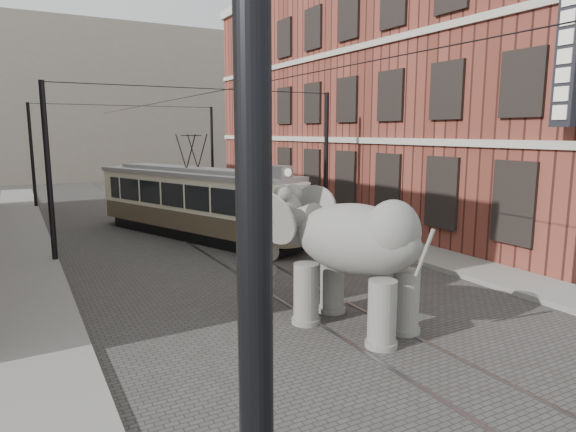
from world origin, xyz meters
TOP-DOWN VIEW (x-y plane):
  - ground at (0.00, 0.00)m, footprint 120.00×120.00m
  - tram_rails at (0.00, 0.00)m, footprint 1.54×80.00m
  - sidewalk_right at (6.00, 0.00)m, footprint 2.00×60.00m
  - sidewalk_left at (-6.50, 0.00)m, footprint 2.00×60.00m
  - brick_building at (11.00, 9.00)m, footprint 8.00×26.00m
  - distant_block at (0.00, 40.00)m, footprint 28.00×10.00m
  - catenary at (-0.20, 5.00)m, footprint 11.00×30.20m
  - tram at (-0.11, 7.94)m, footprint 5.89×10.83m
  - elephant at (-0.10, -3.42)m, footprint 4.43×5.79m

SIDE VIEW (x-z plane):
  - ground at x=0.00m, z-range 0.00..0.00m
  - tram_rails at x=0.00m, z-range 0.00..0.02m
  - sidewalk_right at x=6.00m, z-range 0.00..0.15m
  - sidewalk_left at x=-6.50m, z-range 0.00..0.15m
  - elephant at x=-0.10m, z-range 0.00..3.14m
  - tram at x=-0.11m, z-range 0.00..4.26m
  - catenary at x=-0.20m, z-range 0.00..6.00m
  - brick_building at x=11.00m, z-range 0.00..12.00m
  - distant_block at x=0.00m, z-range 0.00..14.00m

